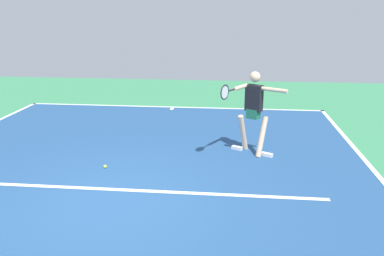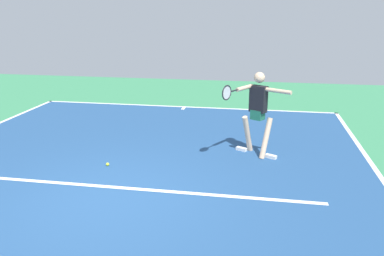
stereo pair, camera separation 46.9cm
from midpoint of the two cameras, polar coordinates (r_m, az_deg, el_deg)
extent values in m
plane|color=#388456|center=(6.57, -13.57, -10.46)|extent=(23.02, 23.02, 0.00)
cube|color=navy|center=(6.57, -13.57, -10.45)|extent=(9.30, 13.05, 0.00)
cube|color=white|center=(12.49, -3.84, 3.04)|extent=(9.30, 0.10, 0.01)
cube|color=white|center=(6.97, -12.30, -8.73)|extent=(6.98, 0.10, 0.01)
cube|color=white|center=(12.30, -3.99, 2.82)|extent=(0.10, 0.30, 0.01)
cylinder|color=beige|center=(8.33, 8.48, -1.26)|extent=(0.28, 0.38, 0.85)
cube|color=white|center=(8.39, 9.20, -3.84)|extent=(0.26, 0.21, 0.07)
cylinder|color=beige|center=(8.53, 5.84, -0.73)|extent=(0.28, 0.38, 0.85)
cube|color=white|center=(8.71, 4.99, -2.90)|extent=(0.26, 0.21, 0.07)
cube|color=#1E664C|center=(8.30, 7.26, 2.08)|extent=(0.31, 0.30, 0.20)
cube|color=black|center=(8.22, 7.34, 4.31)|extent=(0.38, 0.32, 0.54)
sphere|color=beige|center=(8.14, 7.46, 7.34)|extent=(0.22, 0.22, 0.22)
cylinder|color=beige|center=(7.98, 10.19, 5.43)|extent=(0.51, 0.34, 0.08)
cylinder|color=beige|center=(8.02, 5.41, 5.89)|extent=(0.34, 0.51, 0.08)
cylinder|color=black|center=(7.70, 3.96, 5.47)|extent=(0.13, 0.21, 0.03)
torus|color=black|center=(7.49, 2.96, 5.18)|extent=(0.17, 0.27, 0.29)
cylinder|color=silver|center=(7.49, 2.96, 5.18)|extent=(0.13, 0.22, 0.25)
sphere|color=#CCE033|center=(7.92, -14.12, -5.44)|extent=(0.07, 0.07, 0.07)
camera|label=1|loc=(0.23, -91.89, -0.57)|focal=36.91mm
camera|label=2|loc=(0.23, 88.11, 0.57)|focal=36.91mm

